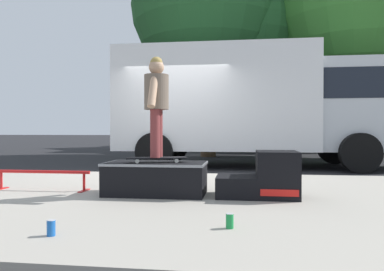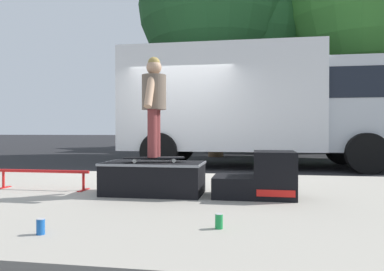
{
  "view_description": "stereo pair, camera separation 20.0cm",
  "coord_description": "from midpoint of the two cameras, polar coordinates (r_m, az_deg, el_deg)",
  "views": [
    {
      "loc": [
        1.53,
        -7.64,
        0.95
      ],
      "look_at": [
        0.77,
        -1.94,
        0.87
      ],
      "focal_mm": 34.69,
      "sensor_mm": 36.0,
      "label": 1
    },
    {
      "loc": [
        1.73,
        -7.62,
        0.95
      ],
      "look_at": [
        0.77,
        -1.94,
        0.87
      ],
      "focal_mm": 34.69,
      "sensor_mm": 36.0,
      "label": 2
    }
  ],
  "objects": [
    {
      "name": "street_tree_main",
      "position": [
        14.61,
        26.36,
        17.14
      ],
      "size": [
        6.25,
        5.69,
        8.1
      ],
      "color": "brown",
      "rests_on": "ground"
    },
    {
      "name": "ground_plane",
      "position": [
        7.86,
        -2.49,
        -6.17
      ],
      "size": [
        140.0,
        140.0,
        0.0
      ],
      "primitive_type": "plane",
      "color": "black"
    },
    {
      "name": "sidewalk_slab",
      "position": [
        4.99,
        -9.8,
        -9.51
      ],
      "size": [
        50.0,
        5.0,
        0.12
      ],
      "primitive_type": "cube",
      "color": "#A8A093",
      "rests_on": "ground"
    },
    {
      "name": "kicker_ramp",
      "position": [
        4.72,
        11.85,
        -6.44
      ],
      "size": [
        1.0,
        0.62,
        0.57
      ],
      "color": "black",
      "rests_on": "sidewalk_slab"
    },
    {
      "name": "street_tree_neighbour",
      "position": [
        14.2,
        5.49,
        18.51
      ],
      "size": [
        6.14,
        5.58,
        8.24
      ],
      "color": "brown",
      "rests_on": "ground"
    },
    {
      "name": "box_truck",
      "position": [
        9.86,
        10.79,
        5.12
      ],
      "size": [
        6.91,
        2.63,
        3.05
      ],
      "color": "white",
      "rests_on": "ground"
    },
    {
      "name": "skateboard",
      "position": [
        4.83,
        -4.67,
        -3.47
      ],
      "size": [
        0.8,
        0.41,
        0.07
      ],
      "color": "black",
      "rests_on": "skate_box"
    },
    {
      "name": "skate_box",
      "position": [
        4.87,
        -4.76,
        -6.4
      ],
      "size": [
        1.29,
        0.69,
        0.42
      ],
      "color": "black",
      "rests_on": "sidewalk_slab"
    },
    {
      "name": "grind_rail",
      "position": [
        5.62,
        -21.04,
        -5.64
      ],
      "size": [
        1.39,
        0.28,
        0.28
      ],
      "color": "red",
      "rests_on": "sidewalk_slab"
    },
    {
      "name": "soda_can_b",
      "position": [
        3.22,
        5.99,
        -12.99
      ],
      "size": [
        0.07,
        0.07,
        0.13
      ],
      "color": "#198C3F",
      "rests_on": "sidewalk_slab"
    },
    {
      "name": "soda_can",
      "position": [
        3.23,
        -20.57,
        -12.98
      ],
      "size": [
        0.07,
        0.07,
        0.13
      ],
      "color": "#1959B2",
      "rests_on": "sidewalk_slab"
    },
    {
      "name": "house_behind",
      "position": [
        21.4,
        16.23,
        9.57
      ],
      "size": [
        9.54,
        8.23,
        8.4
      ],
      "color": "beige",
      "rests_on": "ground"
    },
    {
      "name": "skater_kid",
      "position": [
        4.83,
        -4.68,
        5.73
      ],
      "size": [
        0.32,
        0.67,
        1.3
      ],
      "color": "brown",
      "rests_on": "skateboard"
    }
  ]
}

